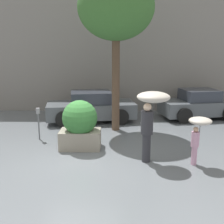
# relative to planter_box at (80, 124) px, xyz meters

# --- Properties ---
(ground_plane) EXTENTS (40.00, 40.00, 0.00)m
(ground_plane) POSITION_rel_planter_box_xyz_m (0.13, -0.82, -0.82)
(ground_plane) COLOR slate
(building_facade) EXTENTS (18.00, 0.30, 6.00)m
(building_facade) POSITION_rel_planter_box_xyz_m (0.13, 5.68, 2.18)
(building_facade) COLOR gray
(building_facade) RESTS_ON ground
(planter_box) EXTENTS (1.32, 1.14, 1.61)m
(planter_box) POSITION_rel_planter_box_xyz_m (0.00, 0.00, 0.00)
(planter_box) COLOR gray
(planter_box) RESTS_ON ground
(person_adult) EXTENTS (0.92, 0.92, 2.07)m
(person_adult) POSITION_rel_planter_box_xyz_m (2.16, -1.08, 0.75)
(person_adult) COLOR #2D2D33
(person_adult) RESTS_ON ground
(person_child) EXTENTS (0.63, 0.63, 1.40)m
(person_child) POSITION_rel_planter_box_xyz_m (3.46, -1.30, 0.25)
(person_child) COLOR #D199B7
(person_child) RESTS_ON ground
(parked_car_near) EXTENTS (4.11, 2.37, 1.34)m
(parked_car_near) POSITION_rel_planter_box_xyz_m (0.04, 3.51, -0.19)
(parked_car_near) COLOR #4C5156
(parked_car_near) RESTS_ON ground
(parked_car_far) EXTENTS (3.76, 2.41, 1.34)m
(parked_car_far) POSITION_rel_planter_box_xyz_m (5.05, 4.20, -0.19)
(parked_car_far) COLOR #4C5156
(parked_car_far) RESTS_ON ground
(street_tree) EXTENTS (2.86, 2.86, 5.91)m
(street_tree) POSITION_rel_planter_box_xyz_m (1.15, 2.16, 3.83)
(street_tree) COLOR brown
(street_tree) RESTS_ON ground
(parking_meter) EXTENTS (0.14, 0.14, 1.17)m
(parking_meter) POSITION_rel_planter_box_xyz_m (-1.60, 0.85, 0.03)
(parking_meter) COLOR #595B60
(parking_meter) RESTS_ON ground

